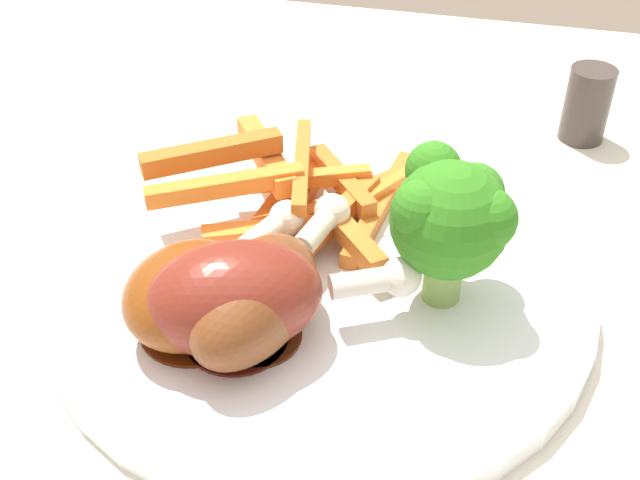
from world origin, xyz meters
name	(u,v)px	position (x,y,z in m)	size (l,w,h in m)	color
dining_table	(255,407)	(0.00, 0.00, 0.62)	(0.96, 0.74, 0.74)	silver
dinner_plate	(320,280)	(-0.05, 0.02, 0.75)	(0.28, 0.28, 0.01)	white
broccoli_floret_front	(452,215)	(-0.11, 0.02, 0.80)	(0.06, 0.06, 0.07)	#8CB457
carrot_fries_pile	(299,194)	(-0.02, -0.03, 0.77)	(0.14, 0.14, 0.04)	orange
chicken_drumstick_near	(241,298)	(-0.02, 0.07, 0.78)	(0.13, 0.09, 0.05)	#571811
chicken_drumstick_far	(259,295)	(-0.03, 0.06, 0.78)	(0.06, 0.13, 0.05)	#522411
chicken_drumstick_extra	(190,288)	(0.00, 0.07, 0.78)	(0.08, 0.12, 0.04)	#5A230A
pepper_shaker	(587,105)	(-0.18, -0.18, 0.77)	(0.03, 0.03, 0.05)	#423833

